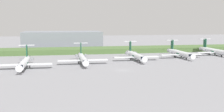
{
  "coord_description": "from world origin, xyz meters",
  "views": [
    {
      "loc": [
        -24.69,
        -106.53,
        19.28
      ],
      "look_at": [
        0.0,
        22.53,
        3.0
      ],
      "focal_mm": 44.34,
      "sensor_mm": 36.0,
      "label": 1
    }
  ],
  "objects_px": {
    "regional_jet_second": "(24,62)",
    "regional_jet_fifth": "(180,53)",
    "regional_jet_sixth": "(214,51)",
    "regional_jet_fourth": "(135,55)",
    "regional_jet_third": "(83,58)"
  },
  "relations": [
    {
      "from": "regional_jet_fourth",
      "to": "regional_jet_second",
      "type": "bearing_deg",
      "value": -163.84
    },
    {
      "from": "regional_jet_second",
      "to": "regional_jet_fourth",
      "type": "relative_size",
      "value": 1.0
    },
    {
      "from": "regional_jet_second",
      "to": "regional_jet_fifth",
      "type": "xyz_separation_m",
      "value": [
        78.4,
        20.45,
        0.0
      ]
    },
    {
      "from": "regional_jet_fifth",
      "to": "regional_jet_sixth",
      "type": "height_order",
      "value": "same"
    },
    {
      "from": "regional_jet_third",
      "to": "regional_jet_fourth",
      "type": "distance_m",
      "value": 28.0
    },
    {
      "from": "regional_jet_fourth",
      "to": "regional_jet_fifth",
      "type": "distance_m",
      "value": 26.85
    },
    {
      "from": "regional_jet_fifth",
      "to": "regional_jet_sixth",
      "type": "xyz_separation_m",
      "value": [
        24.49,
        6.99,
        0.0
      ]
    },
    {
      "from": "regional_jet_fifth",
      "to": "regional_jet_sixth",
      "type": "relative_size",
      "value": 1.0
    },
    {
      "from": "regional_jet_fifth",
      "to": "regional_jet_third",
      "type": "bearing_deg",
      "value": -167.14
    },
    {
      "from": "regional_jet_fifth",
      "to": "regional_jet_fourth",
      "type": "bearing_deg",
      "value": -168.5
    },
    {
      "from": "regional_jet_third",
      "to": "regional_jet_sixth",
      "type": "xyz_separation_m",
      "value": [
        77.95,
        19.2,
        0.0
      ]
    },
    {
      "from": "regional_jet_sixth",
      "to": "regional_jet_third",
      "type": "bearing_deg",
      "value": -166.17
    },
    {
      "from": "regional_jet_second",
      "to": "regional_jet_sixth",
      "type": "relative_size",
      "value": 1.0
    },
    {
      "from": "regional_jet_fourth",
      "to": "regional_jet_sixth",
      "type": "relative_size",
      "value": 1.0
    },
    {
      "from": "regional_jet_fourth",
      "to": "regional_jet_sixth",
      "type": "bearing_deg",
      "value": 13.66
    }
  ]
}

